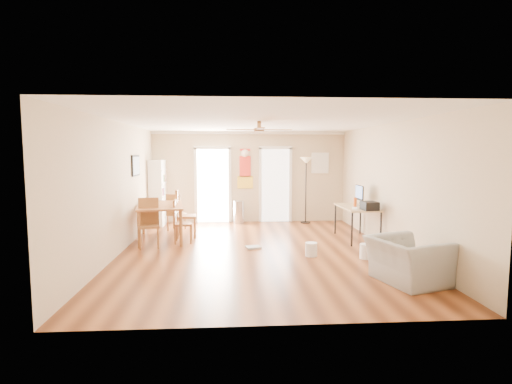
{
  "coord_description": "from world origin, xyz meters",
  "views": [
    {
      "loc": [
        -0.56,
        -7.88,
        1.99
      ],
      "look_at": [
        0.0,
        0.6,
        1.15
      ],
      "focal_mm": 27.78,
      "sensor_mm": 36.0,
      "label": 1
    }
  ],
  "objects": [
    {
      "name": "armchair",
      "position": [
        2.15,
        -2.11,
        0.34
      ],
      "size": [
        1.19,
        1.28,
        0.69
      ],
      "primitive_type": "imported",
      "rotation": [
        0.0,
        0.0,
        1.86
      ],
      "color": "gray",
      "rests_on": "floor"
    },
    {
      "name": "dining_table",
      "position": [
        -2.15,
        1.2,
        0.41
      ],
      "size": [
        1.22,
        1.76,
        0.81
      ],
      "primitive_type": null,
      "rotation": [
        0.0,
        0.0,
        0.15
      ],
      "color": "#9B6532",
      "rests_on": "floor"
    },
    {
      "name": "computer_desk",
      "position": [
        2.35,
        0.95,
        0.38
      ],
      "size": [
        0.71,
        1.42,
        0.76
      ],
      "primitive_type": null,
      "color": "tan",
      "rests_on": "floor"
    },
    {
      "name": "ceiling_fan",
      "position": [
        0.0,
        -0.3,
        2.43
      ],
      "size": [
        1.24,
        1.24,
        0.2
      ],
      "primitive_type": null,
      "color": "#593819",
      "rests_on": "ceiling"
    },
    {
      "name": "dining_chair_far",
      "position": [
        -1.94,
        2.34,
        0.47
      ],
      "size": [
        0.49,
        0.49,
        0.94
      ],
      "primitive_type": null,
      "rotation": [
        0.0,
        0.0,
        2.82
      ],
      "color": "#A27434",
      "rests_on": "floor"
    },
    {
      "name": "torchiere_lamp",
      "position": [
        1.59,
        3.16,
        0.94
      ],
      "size": [
        0.4,
        0.4,
        1.87
      ],
      "primitive_type": null,
      "rotation": [
        0.0,
        0.0,
        0.15
      ],
      "color": "black",
      "rests_on": "floor"
    },
    {
      "name": "dining_chair_near",
      "position": [
        -2.27,
        0.46,
        0.51
      ],
      "size": [
        0.5,
        0.5,
        1.03
      ],
      "primitive_type": null,
      "rotation": [
        0.0,
        0.0,
        0.19
      ],
      "color": "olive",
      "rests_on": "floor"
    },
    {
      "name": "floor",
      "position": [
        0.0,
        0.0,
        0.0
      ],
      "size": [
        7.0,
        7.0,
        0.0
      ],
      "primitive_type": "plane",
      "color": "brown",
      "rests_on": "ground"
    },
    {
      "name": "imac",
      "position": [
        2.47,
        1.16,
        1.0
      ],
      "size": [
        0.16,
        0.52,
        0.48
      ],
      "primitive_type": null,
      "rotation": [
        0.0,
        0.0,
        0.18
      ],
      "color": "black",
      "rests_on": "computer_desk"
    },
    {
      "name": "framed_poster",
      "position": [
        -2.73,
        1.4,
        1.7
      ],
      "size": [
        0.04,
        0.66,
        0.48
      ],
      "primitive_type": "cube",
      "color": "black",
      "rests_on": "wall_left"
    },
    {
      "name": "wall_front",
      "position": [
        0.0,
        -3.5,
        1.3
      ],
      "size": [
        5.5,
        0.04,
        2.6
      ],
      "primitive_type": null,
      "color": "beige",
      "rests_on": "floor"
    },
    {
      "name": "kitchen_doorway",
      "position": [
        -1.05,
        3.48,
        1.05
      ],
      "size": [
        0.9,
        0.1,
        2.1
      ],
      "primitive_type": null,
      "color": "white",
      "rests_on": "wall_back"
    },
    {
      "name": "orange_bottle",
      "position": [
        2.3,
        0.94,
        0.87
      ],
      "size": [
        0.08,
        0.08,
        0.22
      ],
      "primitive_type": "cylinder",
      "rotation": [
        0.0,
        0.0,
        -0.11
      ],
      "color": "#CD4E12",
      "rests_on": "computer_desk"
    },
    {
      "name": "wall_left",
      "position": [
        -2.75,
        0.0,
        1.3
      ],
      "size": [
        0.04,
        7.0,
        2.6
      ],
      "primitive_type": null,
      "color": "beige",
      "rests_on": "floor"
    },
    {
      "name": "printer",
      "position": [
        2.45,
        0.42,
        0.85
      ],
      "size": [
        0.33,
        0.38,
        0.18
      ],
      "primitive_type": "cube",
      "rotation": [
        0.0,
        0.0,
        0.06
      ],
      "color": "black",
      "rests_on": "computer_desk"
    },
    {
      "name": "ac_grille",
      "position": [
        2.05,
        3.47,
        1.7
      ],
      "size": [
        0.5,
        0.04,
        0.6
      ],
      "primitive_type": "cube",
      "color": "white",
      "rests_on": "wall_back"
    },
    {
      "name": "dining_chair_right_a",
      "position": [
        -1.6,
        1.47,
        0.56
      ],
      "size": [
        0.5,
        0.5,
        1.12
      ],
      "primitive_type": null,
      "rotation": [
        0.0,
        0.0,
        1.67
      ],
      "color": "#A76636",
      "rests_on": "floor"
    },
    {
      "name": "bathroom_doorway",
      "position": [
        0.75,
        3.48,
        1.05
      ],
      "size": [
        0.8,
        0.1,
        2.1
      ],
      "primitive_type": null,
      "color": "white",
      "rests_on": "wall_back"
    },
    {
      "name": "keyboard",
      "position": [
        2.2,
        0.66,
        0.77
      ],
      "size": [
        0.22,
        0.38,
        0.01
      ],
      "primitive_type": "cube",
      "rotation": [
        0.0,
        0.0,
        -0.3
      ],
      "color": "white",
      "rests_on": "computer_desk"
    },
    {
      "name": "bookshelf",
      "position": [
        -2.55,
        3.12,
        0.9
      ],
      "size": [
        0.51,
        0.86,
        1.79
      ],
      "primitive_type": null,
      "rotation": [
        0.0,
        0.0,
        -0.19
      ],
      "color": "white",
      "rests_on": "floor"
    },
    {
      "name": "wall_decal",
      "position": [
        -0.13,
        3.48,
        1.55
      ],
      "size": [
        0.46,
        0.03,
        1.1
      ],
      "primitive_type": "cube",
      "color": "red",
      "rests_on": "wall_back"
    },
    {
      "name": "wall_back",
      "position": [
        0.0,
        3.5,
        1.3
      ],
      "size": [
        5.5,
        0.04,
        2.6
      ],
      "primitive_type": null,
      "color": "beige",
      "rests_on": "floor"
    },
    {
      "name": "ceiling",
      "position": [
        0.0,
        0.0,
        2.6
      ],
      "size": [
        5.5,
        7.0,
        0.0
      ],
      "primitive_type": null,
      "color": "silver",
      "rests_on": "floor"
    },
    {
      "name": "dining_chair_right_b",
      "position": [
        -1.6,
        0.87,
        0.48
      ],
      "size": [
        0.41,
        0.41,
        0.95
      ],
      "primitive_type": null,
      "rotation": [
        0.0,
        0.0,
        1.61
      ],
      "color": "#9C6832",
      "rests_on": "floor"
    },
    {
      "name": "wastebasket_a",
      "position": [
        1.0,
        -0.47,
        0.13
      ],
      "size": [
        0.29,
        0.29,
        0.27
      ],
      "primitive_type": "cylinder",
      "rotation": [
        0.0,
        0.0,
        0.3
      ],
      "color": "white",
      "rests_on": "floor"
    },
    {
      "name": "crown_molding",
      "position": [
        0.0,
        0.0,
        2.56
      ],
      "size": [
        5.5,
        7.0,
        0.08
      ],
      "primitive_type": null,
      "color": "white",
      "rests_on": "wall_back"
    },
    {
      "name": "wastebasket_b",
      "position": [
        2.0,
        -0.7,
        0.14
      ],
      "size": [
        0.24,
        0.24,
        0.28
      ],
      "primitive_type": "cylinder",
      "rotation": [
        0.0,
        0.0,
        -0.01
      ],
      "color": "white",
      "rests_on": "floor"
    },
    {
      "name": "floor_cloth",
      "position": [
        -0.08,
        0.24,
        0.02
      ],
      "size": [
        0.35,
        0.3,
        0.04
      ],
      "primitive_type": "cube",
      "rotation": [
        0.0,
        0.0,
        0.27
      ],
      "color": "#A09F9A",
      "rests_on": "floor"
    },
    {
      "name": "wall_right",
      "position": [
        2.75,
        0.0,
        1.3
      ],
      "size": [
        0.04,
        7.0,
        2.6
      ],
      "primitive_type": null,
      "color": "beige",
      "rests_on": "floor"
    },
    {
      "name": "trash_can",
      "position": [
        -0.32,
        3.22,
        0.32
      ],
      "size": [
        0.33,
        0.33,
        0.64
      ],
      "primitive_type": "cylinder",
      "rotation": [
        0.0,
        0.0,
        0.11
      ],
      "color": "#B7B7BA",
      "rests_on": "floor"
    }
  ]
}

